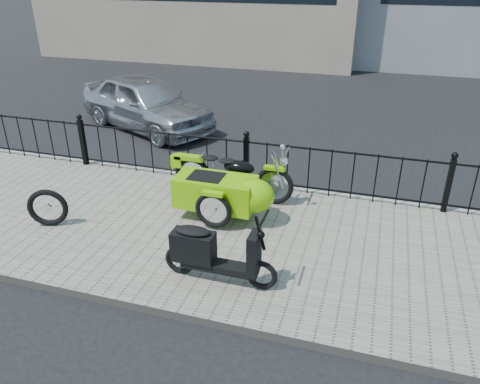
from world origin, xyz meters
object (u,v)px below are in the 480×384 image
(spare_tire, at_px, (48,208))
(sedan_car, at_px, (146,103))
(scooter, at_px, (212,253))
(motorcycle_sidecar, at_px, (229,189))

(spare_tire, height_order, sedan_car, sedan_car)
(scooter, height_order, spare_tire, scooter)
(motorcycle_sidecar, height_order, spare_tire, motorcycle_sidecar)
(scooter, relative_size, sedan_car, 0.39)
(scooter, distance_m, sedan_car, 6.97)
(motorcycle_sidecar, bearing_deg, spare_tire, -155.85)
(spare_tire, distance_m, sedan_car, 5.29)
(motorcycle_sidecar, xyz_separation_m, scooter, (0.34, -1.75, -0.06))
(scooter, height_order, sedan_car, sedan_car)
(scooter, bearing_deg, motorcycle_sidecar, 101.16)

